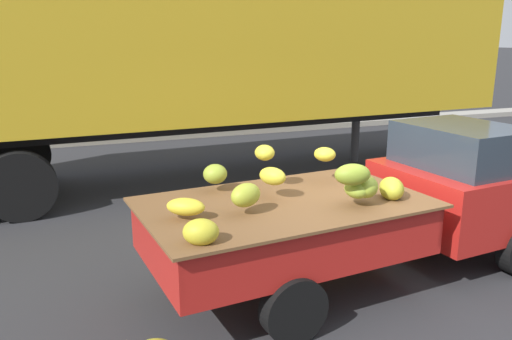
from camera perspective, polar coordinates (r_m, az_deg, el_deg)
name	(u,v)px	position (r m, az deg, el deg)	size (l,w,h in m)	color
ground	(372,284)	(6.14, 12.78, -12.33)	(220.00, 220.00, 0.00)	#28282B
curb_strip	(183,134)	(14.73, -8.17, 4.05)	(80.00, 0.80, 0.16)	gray
pickup_truck	(432,194)	(6.63, 19.06, -2.49)	(5.39, 2.20, 1.70)	#B21E19
semi_trailer	(212,48)	(10.02, -4.97, 13.40)	(12.11, 3.15, 3.95)	gold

